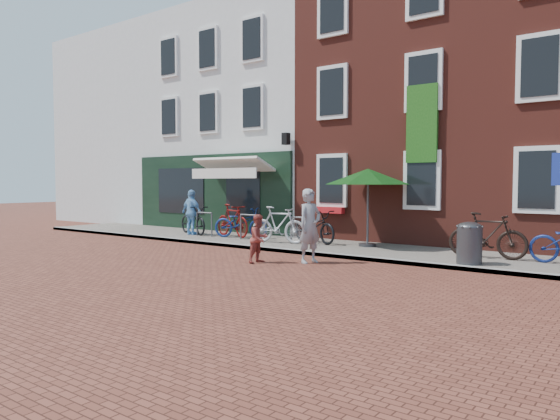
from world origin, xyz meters
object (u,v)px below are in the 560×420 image
Objects in this scene: cafe_person at (192,212)px; bicycle_3 at (278,225)px; bicycle_4 at (315,226)px; parasol at (368,174)px; litter_bin at (469,241)px; bicycle_5 at (487,236)px; woman at (310,226)px; bicycle_0 at (193,220)px; boy at (259,239)px; bicycle_1 at (232,221)px; bicycle_2 at (241,223)px.

bicycle_3 is at bearing -178.77° from cafe_person.
parasol is at bearing -64.36° from bicycle_4.
litter_bin is 1.14m from bicycle_5.
cafe_person reaches higher than bicycle_3.
woman is 0.94× the size of bicycle_0.
bicycle_3 and bicycle_5 have the same top height.
boy is 3.24m from bicycle_3.
cafe_person is 1.68m from bicycle_1.
parasol is 1.32× the size of bicycle_4.
bicycle_0 is at bearing 76.42° from bicycle_3.
bicycle_4 is (-0.71, 3.54, 0.01)m from boy.
boy is at bearing 140.50° from woman.
bicycle_1 is at bearing -174.90° from parasol.
bicycle_3 is 1.10m from bicycle_4.
bicycle_0 is 2.17m from bicycle_2.
parasol is at bearing -100.79° from bicycle_2.
woman reaches higher than litter_bin.
bicycle_4 is (-1.70, 2.83, -0.29)m from woman.
bicycle_1 is (-8.15, 1.10, 0.03)m from litter_bin.
litter_bin is 0.57× the size of woman.
bicycle_0 is 1.76m from bicycle_1.
woman is at bearing -129.75° from bicycle_4.
bicycle_0 is at bearing -175.24° from parasol.
bicycle_2 is 1.93m from bicycle_3.
parasol is 4.18m from boy.
cafe_person is 0.83× the size of bicycle_2.
cafe_person is at bearing 89.84° from bicycle_5.
parasol is at bearing -169.92° from cafe_person.
cafe_person is 0.83× the size of bicycle_4.
bicycle_5 is at bearing -49.25° from boy.
bicycle_4 is 1.03× the size of bicycle_5.
boy reaches higher than bicycle_2.
bicycle_2 is (-3.44, 3.27, 0.01)m from boy.
woman is 0.94× the size of bicycle_2.
litter_bin is 0.55× the size of bicycle_1.
bicycle_2 is (0.41, -0.03, -0.05)m from bicycle_1.
parasol is 1.36× the size of bicycle_3.
litter_bin is at bearing -59.39° from boy.
woman is at bearing -50.52° from boy.
parasol is at bearing 14.78° from woman.
boy is 4.74m from bicycle_2.
cafe_person is 9.88m from bicycle_5.
bicycle_5 reaches higher than bicycle_2.
parasol reaches higher than bicycle_0.
bicycle_3 is at bearing 149.20° from bicycle_4.
parasol is 1.32× the size of bicycle_2.
bicycle_0 is at bearing 63.92° from boy.
boy is at bearing -115.49° from bicycle_1.
boy is at bearing -150.38° from bicycle_2.
parasol is 3.09m from bicycle_3.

